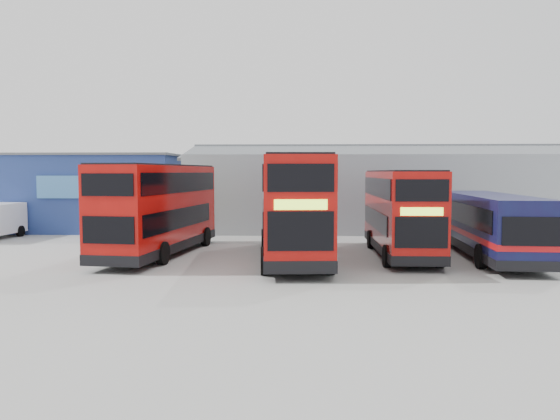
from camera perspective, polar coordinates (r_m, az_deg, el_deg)
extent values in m
plane|color=gray|center=(19.69, 1.22, -7.51)|extent=(120.00, 120.00, 0.00)
cube|color=navy|center=(39.96, -18.89, 1.74)|extent=(12.00, 8.00, 5.00)
cube|color=#585C61|center=(39.95, -18.97, 5.39)|extent=(12.30, 8.30, 0.15)
cube|color=#4888CC|center=(36.15, -21.22, 2.26)|extent=(3.96, 0.15, 1.40)
cube|color=#989EA5|center=(40.07, 13.18, 1.85)|extent=(30.00, 12.00, 5.00)
cube|color=#585C61|center=(37.33, 14.07, 5.91)|extent=(30.50, 6.33, 1.29)
cube|color=#585C61|center=(42.81, 12.51, 5.68)|extent=(30.50, 6.33, 1.29)
cube|color=#AA0C09|center=(26.23, -12.50, 0.29)|extent=(3.70, 10.27, 3.87)
cube|color=black|center=(26.40, -12.44, -3.50)|extent=(3.74, 10.31, 0.43)
cube|color=black|center=(25.47, -10.28, -0.82)|extent=(1.17, 8.44, 0.91)
cube|color=black|center=(26.40, -15.24, -0.73)|extent=(1.17, 8.44, 0.91)
cube|color=black|center=(25.75, -10.03, 2.86)|extent=(1.30, 9.39, 0.91)
cube|color=black|center=(26.67, -14.96, 2.82)|extent=(1.30, 9.39, 0.91)
cube|color=black|center=(30.98, -8.97, -0.13)|extent=(2.14, 0.33, 1.29)
cube|color=black|center=(30.91, -9.01, 3.05)|extent=(2.14, 0.33, 0.91)
cube|color=#B8EC31|center=(30.94, -8.98, 1.46)|extent=(1.71, 0.27, 0.33)
cube|color=black|center=(21.71, -17.50, -2.02)|extent=(2.09, 0.33, 1.05)
cube|color=black|center=(21.60, -17.60, 2.53)|extent=(2.09, 0.33, 0.86)
cube|color=black|center=(26.18, -12.57, 4.56)|extent=(3.54, 10.11, 0.10)
cylinder|color=black|center=(29.28, -7.78, -2.77)|extent=(0.44, 1.03, 0.99)
cylinder|color=black|center=(30.04, -11.97, -2.64)|extent=(0.44, 1.03, 0.99)
cylinder|color=black|center=(23.65, -12.17, -4.43)|extent=(0.44, 1.03, 0.99)
cylinder|color=black|center=(24.59, -17.16, -4.20)|extent=(0.44, 1.03, 0.99)
cube|color=#AA0C09|center=(24.44, 1.31, 0.55)|extent=(3.30, 11.00, 4.19)
cube|color=black|center=(24.62, 1.30, -3.84)|extent=(3.34, 11.05, 0.47)
cube|color=black|center=(24.85, -1.77, -0.53)|extent=(0.66, 9.19, 0.98)
cube|color=black|center=(24.99, 4.27, -0.52)|extent=(0.66, 9.19, 0.98)
cube|color=black|center=(24.36, -1.78, 3.51)|extent=(0.73, 10.22, 0.98)
cube|color=black|center=(24.50, 4.39, 3.51)|extent=(0.73, 10.22, 0.98)
cube|color=black|center=(19.07, 2.17, -2.23)|extent=(2.32, 0.21, 1.40)
cube|color=black|center=(18.96, 2.19, 3.38)|extent=(2.32, 0.21, 0.98)
cube|color=#B8EC31|center=(18.98, 2.18, 0.57)|extent=(1.86, 0.16, 0.36)
cube|color=black|center=(29.91, 0.75, 0.04)|extent=(2.27, 0.20, 1.14)
cube|color=black|center=(29.84, 0.76, 3.61)|extent=(2.27, 0.20, 0.93)
cube|color=black|center=(24.40, 1.32, 5.51)|extent=(3.13, 10.84, 0.10)
cylinder|color=black|center=(20.86, -1.57, -5.35)|extent=(0.40, 1.09, 1.08)
cylinder|color=black|center=(21.02, 5.24, -5.30)|extent=(0.40, 1.09, 1.08)
cylinder|color=black|center=(27.31, -1.61, -3.13)|extent=(0.40, 1.09, 1.08)
cylinder|color=black|center=(27.43, 3.59, -3.11)|extent=(0.40, 1.09, 1.08)
cube|color=#AA0C09|center=(26.14, 12.45, -0.04)|extent=(2.34, 9.43, 3.63)
cube|color=black|center=(26.30, 12.39, -3.60)|extent=(2.37, 9.47, 0.40)
cube|color=black|center=(26.35, 9.86, -0.90)|extent=(0.13, 7.97, 0.85)
cube|color=black|center=(26.73, 14.71, -0.91)|extent=(0.13, 7.97, 0.85)
cube|color=black|center=(25.91, 10.00, 2.39)|extent=(0.14, 8.87, 0.85)
cube|color=black|center=(26.30, 14.93, 2.33)|extent=(0.14, 8.87, 0.85)
cube|color=black|center=(21.56, 14.56, -2.29)|extent=(2.02, 0.07, 1.21)
cube|color=black|center=(21.45, 14.63, 1.99)|extent=(2.02, 0.07, 0.85)
cube|color=#B8EC31|center=(21.48, 14.60, -0.16)|extent=(1.61, 0.05, 0.31)
cube|color=black|center=(30.82, 10.94, -0.38)|extent=(1.97, 0.07, 0.99)
cube|color=black|center=(30.74, 10.98, 2.62)|extent=(1.97, 0.07, 0.81)
cube|color=black|center=(26.07, 12.51, 3.98)|extent=(2.20, 9.29, 0.09)
cylinder|color=black|center=(22.94, 11.12, -4.76)|extent=(0.30, 0.93, 0.93)
cylinder|color=black|center=(23.35, 16.36, -4.69)|extent=(0.30, 0.93, 0.93)
cylinder|color=black|center=(28.48, 9.45, -3.04)|extent=(0.30, 0.93, 0.93)
cylinder|color=black|center=(28.81, 13.70, -3.02)|extent=(0.30, 0.93, 0.93)
cube|color=#0D133A|center=(26.71, 21.10, -1.23)|extent=(3.07, 10.74, 2.56)
cube|color=black|center=(26.83, 21.04, -3.58)|extent=(3.11, 10.78, 0.39)
cube|color=#B30D11|center=(26.75, 21.07, -2.21)|extent=(3.10, 10.77, 0.24)
cube|color=black|center=(26.76, 23.81, -0.42)|extent=(0.60, 8.86, 0.92)
cube|color=black|center=(26.10, 18.70, -0.39)|extent=(0.60, 8.86, 0.92)
cube|color=black|center=(31.85, 18.56, -0.07)|extent=(2.17, 0.18, 1.25)
cube|color=black|center=(21.63, 24.86, -2.06)|extent=(2.12, 0.18, 1.06)
cylinder|color=black|center=(30.74, 21.26, -2.67)|extent=(0.37, 1.02, 1.00)
cylinder|color=black|center=(30.20, 17.02, -2.69)|extent=(0.37, 1.02, 1.00)
cylinder|color=black|center=(24.36, 25.54, -4.48)|extent=(0.37, 1.02, 1.00)
cylinder|color=black|center=(23.67, 20.25, -4.57)|extent=(0.37, 1.02, 1.00)
cylinder|color=black|center=(36.78, -25.50, -2.00)|extent=(0.27, 0.69, 0.67)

